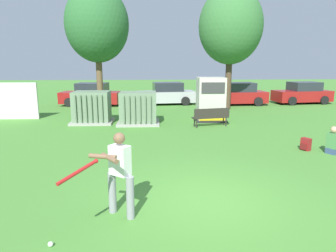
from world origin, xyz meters
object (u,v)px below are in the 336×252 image
(generator_enclosure, at_px, (211,100))
(parked_car_rightmost, at_px, (302,93))
(transformer_west, at_px, (92,108))
(parked_car_right_of_center, at_px, (237,95))
(transformer_mid_west, at_px, (138,109))
(seated_spectator, at_px, (334,143))
(sports_ball, at_px, (51,244))
(parked_car_left_of_center, at_px, (166,94))
(backpack, at_px, (306,144))
(park_bench, at_px, (211,116))
(batter, at_px, (118,171))
(parked_car_leftmost, at_px, (91,95))

(generator_enclosure, height_order, parked_car_rightmost, generator_enclosure)
(transformer_west, distance_m, parked_car_right_of_center, 11.26)
(transformer_mid_west, relative_size, generator_enclosure, 0.91)
(parked_car_rightmost, bearing_deg, seated_spectator, -112.15)
(parked_car_right_of_center, bearing_deg, transformer_west, -145.94)
(sports_ball, xyz_separation_m, parked_car_left_of_center, (2.77, 17.60, 0.71))
(transformer_mid_west, height_order, backpack, transformer_mid_west)
(transformer_mid_west, bearing_deg, backpack, -39.10)
(park_bench, relative_size, backpack, 4.19)
(parked_car_rightmost, bearing_deg, sports_ball, -126.65)
(park_bench, height_order, seated_spectator, seated_spectator)
(transformer_mid_west, bearing_deg, parked_car_right_of_center, 44.03)
(sports_ball, bearing_deg, transformer_west, 97.16)
(transformer_west, relative_size, batter, 1.21)
(generator_enclosure, relative_size, backpack, 5.23)
(sports_ball, bearing_deg, backpack, 36.93)
(transformer_mid_west, relative_size, seated_spectator, 2.18)
(seated_spectator, relative_size, backpack, 2.19)
(batter, distance_m, seated_spectator, 7.98)
(batter, height_order, parked_car_rightmost, batter)
(transformer_mid_west, height_order, park_bench, transformer_mid_west)
(transformer_mid_west, height_order, parked_car_leftmost, same)
(parked_car_left_of_center, distance_m, parked_car_rightmost, 10.31)
(parked_car_leftmost, distance_m, parked_car_rightmost, 15.77)
(generator_enclosure, distance_m, parked_car_right_of_center, 6.81)
(generator_enclosure, xyz_separation_m, park_bench, (-0.26, -1.57, -0.60))
(batter, bearing_deg, seated_spectator, 30.09)
(transformer_mid_west, xyz_separation_m, sports_ball, (-1.03, -10.40, -0.74))
(transformer_mid_west, relative_size, parked_car_left_of_center, 0.48)
(parked_car_left_of_center, bearing_deg, seated_spectator, -67.70)
(transformer_mid_west, bearing_deg, parked_car_leftmost, 118.15)
(transformer_west, bearing_deg, seated_spectator, -32.05)
(backpack, bearing_deg, parked_car_leftmost, 129.57)
(parked_car_leftmost, bearing_deg, seated_spectator, -49.29)
(parked_car_leftmost, bearing_deg, sports_ball, -81.20)
(backpack, bearing_deg, parked_car_right_of_center, 86.16)
(parked_car_left_of_center, distance_m, parked_car_right_of_center, 5.22)
(park_bench, distance_m, parked_car_right_of_center, 8.33)
(seated_spectator, xyz_separation_m, parked_car_leftmost, (-10.64, 12.36, 0.38))
(backpack, height_order, parked_car_left_of_center, parked_car_left_of_center)
(backpack, relative_size, parked_car_right_of_center, 0.10)
(parked_car_right_of_center, distance_m, parked_car_rightmost, 5.14)
(parked_car_left_of_center, bearing_deg, parked_car_leftmost, -177.21)
(backpack, height_order, parked_car_right_of_center, parked_car_right_of_center)
(park_bench, bearing_deg, transformer_west, 167.66)
(park_bench, relative_size, sports_ball, 20.49)
(transformer_mid_west, xyz_separation_m, parked_car_right_of_center, (6.94, 6.71, -0.04))
(transformer_mid_west, relative_size, backpack, 4.77)
(sports_ball, distance_m, parked_car_right_of_center, 18.89)
(transformer_west, relative_size, parked_car_leftmost, 0.48)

